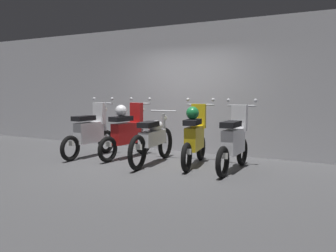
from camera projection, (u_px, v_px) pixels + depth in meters
ground_plane at (150, 165)px, 7.03m from camera, size 80.00×80.00×0.00m
back_wall at (191, 89)px, 8.55m from camera, size 16.00×0.30×2.97m
motorbike_slot_0 at (90, 133)px, 7.87m from camera, size 0.59×1.68×1.29m
motorbike_slot_1 at (127, 132)px, 7.70m from camera, size 0.59×1.68×1.29m
motorbike_slot_2 at (153, 139)px, 7.11m from camera, size 0.56×1.95×1.03m
motorbike_slot_3 at (195, 136)px, 6.91m from camera, size 0.58×1.67×1.29m
motorbike_slot_4 at (234, 142)px, 6.47m from camera, size 0.59×1.68×1.29m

